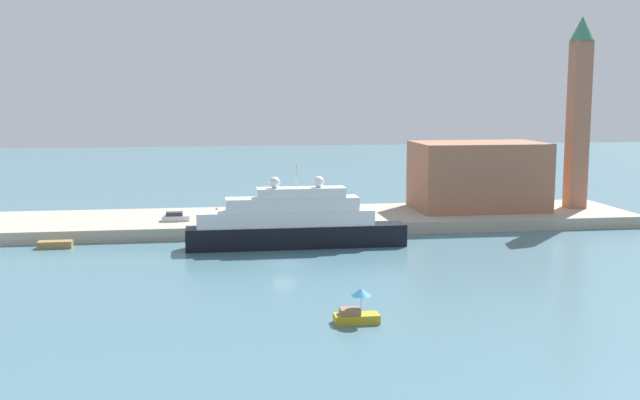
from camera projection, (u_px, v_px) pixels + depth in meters
The scene contains 10 objects.
ground at pixel (285, 264), 88.05m from camera, with size 400.00×400.00×0.00m, color slate.
quay_dock at pixel (267, 221), 112.79m from camera, with size 110.00×18.76×1.68m, color #ADA38E.
large_yacht at pixel (294, 223), 97.33m from camera, with size 28.07×3.77×10.57m.
small_motorboat at pixel (357, 311), 65.39m from camera, with size 3.87×1.77×3.03m.
work_barge at pixel (55, 244), 97.22m from camera, with size 4.22×1.67×0.91m, color olive.
harbor_building at pixel (478, 176), 118.19m from camera, with size 19.60×12.19×10.38m, color #9E664C.
bell_tower at pixel (579, 107), 118.04m from camera, with size 3.58×3.58×29.48m.
parked_car at pixel (175, 217), 107.76m from camera, with size 3.85×1.72×1.26m.
person_figure at pixel (217, 215), 107.90m from camera, with size 0.36×0.36×1.84m.
mooring_bollard at pixel (283, 222), 104.91m from camera, with size 0.48×0.48×0.70m, color black.
Camera 1 is at (-8.65, -85.83, 19.57)m, focal length 42.89 mm.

